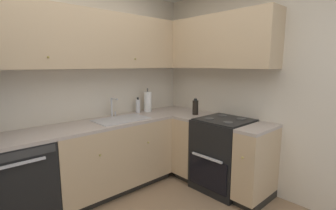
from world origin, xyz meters
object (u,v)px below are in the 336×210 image
dishwasher (18,183)px  oil_bottle (195,107)px  soap_bottle (138,106)px  paper_towel_roll (148,102)px  oven_range (224,154)px

dishwasher → oil_bottle: 2.20m
soap_bottle → dishwasher: bearing=-173.4°
paper_towel_roll → oil_bottle: (0.35, -0.61, -0.04)m
oven_range → paper_towel_roll: 1.28m
oven_range → soap_bottle: bearing=115.5°
dishwasher → oven_range: size_ratio=0.82×
dishwasher → oven_range: bearing=-23.7°
dishwasher → soap_bottle: size_ratio=3.86×
oven_range → oil_bottle: size_ratio=4.72×
oven_range → soap_bottle: size_ratio=4.70×
soap_bottle → oil_bottle: 0.81m
dishwasher → paper_towel_roll: paper_towel_roll is taller
oven_range → soap_bottle: (-0.52, 1.10, 0.54)m
oven_range → paper_towel_roll: size_ratio=2.96×
dishwasher → paper_towel_roll: (1.73, 0.16, 0.61)m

